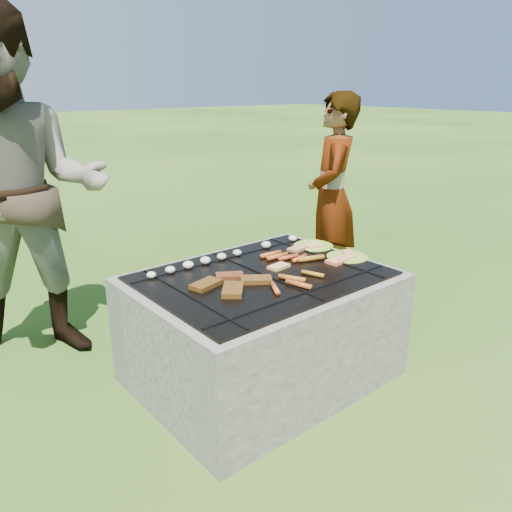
{
  "coord_description": "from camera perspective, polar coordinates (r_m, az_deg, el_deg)",
  "views": [
    {
      "loc": [
        -1.58,
        -1.85,
        1.55
      ],
      "look_at": [
        0.0,
        0.05,
        0.7
      ],
      "focal_mm": 35.0,
      "sensor_mm": 36.0,
      "label": 1
    }
  ],
  "objects": [
    {
      "name": "mushrooms",
      "position": [
        2.83,
        -4.02,
        -0.06
      ],
      "size": [
        1.05,
        0.06,
        0.04
      ],
      "color": "white",
      "rests_on": "fire_pit"
    },
    {
      "name": "plate_far",
      "position": [
        3.09,
        6.59,
        1.13
      ],
      "size": [
        0.28,
        0.28,
        0.03
      ],
      "color": "#DCF139",
      "rests_on": "fire_pit"
    },
    {
      "name": "pork_slabs",
      "position": [
        2.47,
        -2.85,
        -3.12
      ],
      "size": [
        0.41,
        0.33,
        0.02
      ],
      "color": "brown",
      "rests_on": "fire_pit"
    },
    {
      "name": "sausages",
      "position": [
        2.7,
        4.12,
        -1.16
      ],
      "size": [
        0.56,
        0.52,
        0.03
      ],
      "color": "#D06022",
      "rests_on": "fire_pit"
    },
    {
      "name": "bystander",
      "position": [
        3.04,
        -25.17,
        6.34
      ],
      "size": [
        1.17,
        1.07,
        1.96
      ],
      "primitive_type": "imported",
      "rotation": [
        0.0,
        0.0,
        -0.43
      ],
      "color": "gray",
      "rests_on": "ground"
    },
    {
      "name": "fire_pit",
      "position": [
        2.75,
        0.67,
        -8.53
      ],
      "size": [
        1.3,
        1.0,
        0.62
      ],
      "color": "gray",
      "rests_on": "ground"
    },
    {
      "name": "cook",
      "position": [
        3.78,
        8.7,
        6.63
      ],
      "size": [
        0.65,
        0.64,
        1.51
      ],
      "primitive_type": "imported",
      "rotation": [
        0.0,
        0.0,
        3.9
      ],
      "color": "gray",
      "rests_on": "ground"
    },
    {
      "name": "plate_near",
      "position": [
        2.92,
        10.4,
        -0.13
      ],
      "size": [
        0.3,
        0.3,
        0.03
      ],
      "color": "gold",
      "rests_on": "fire_pit"
    },
    {
      "name": "lawn",
      "position": [
        2.89,
        0.65,
        -13.5
      ],
      "size": [
        60.0,
        60.0,
        0.0
      ],
      "primitive_type": "plane",
      "color": "#204812",
      "rests_on": "ground"
    },
    {
      "name": "bread_on_grate",
      "position": [
        2.85,
        6.03,
        -0.21
      ],
      "size": [
        0.45,
        0.39,
        0.02
      ],
      "color": "#EECF7A",
      "rests_on": "fire_pit"
    }
  ]
}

